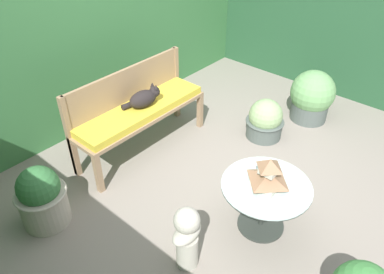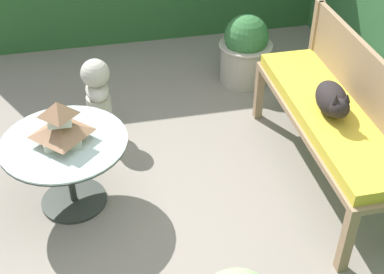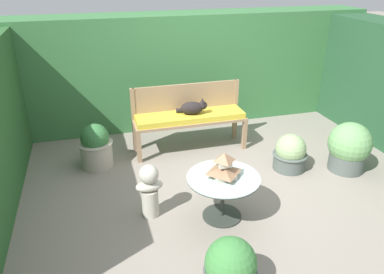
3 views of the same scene
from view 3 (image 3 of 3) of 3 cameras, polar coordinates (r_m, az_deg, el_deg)
name	(u,v)px [view 3 (image 3 of 3)]	position (r m, az deg, el deg)	size (l,w,h in m)	color
ground	(228,183)	(4.81, 5.48, -6.97)	(30.00, 30.00, 0.00)	gray
foliage_hedge_back	(182,68)	(6.46, -1.47, 10.40)	(6.40, 0.75, 1.82)	#38703D
garden_bench	(190,119)	(5.42, -0.31, 2.77)	(1.63, 0.45, 0.57)	#937556
bench_backrest	(186,101)	(5.53, -0.89, 5.56)	(1.63, 0.06, 0.95)	#937556
cat	(193,108)	(5.35, 0.16, 4.49)	(0.43, 0.26, 0.23)	black
patio_table	(223,186)	(4.01, 4.75, -7.39)	(0.78, 0.78, 0.50)	#2D332D
pagoda_birdhouse	(224,167)	(3.89, 4.87, -4.58)	(0.30, 0.30, 0.28)	beige
garden_bust	(150,189)	(4.08, -6.49, -7.83)	(0.31, 0.21, 0.62)	#B7B2A3
potted_plant_table_far	(230,269)	(3.31, 5.88, -19.33)	(0.46, 0.46, 0.52)	#4C5651
potted_plant_hedge_corner	(96,146)	(5.21, -14.44, -1.41)	(0.46, 0.46, 0.61)	#ADA393
potted_plant_patio_mid	(349,148)	(5.36, 22.80, -1.51)	(0.56, 0.56, 0.67)	#4C5651
potted_plant_table_near	(290,154)	(5.17, 14.73, -2.47)	(0.46, 0.46, 0.50)	#4C5651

